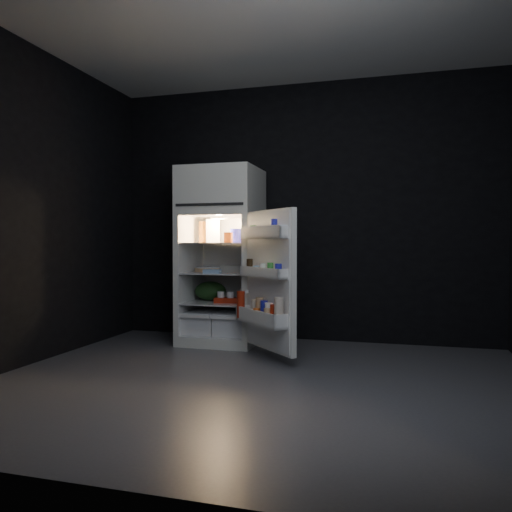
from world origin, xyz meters
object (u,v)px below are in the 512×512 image
(refrigerator, at_px, (222,250))
(milk_jug, at_px, (213,231))
(fridge_door, at_px, (267,282))
(yogurt_tray, at_px, (227,300))
(egg_carton, at_px, (234,269))

(refrigerator, distance_m, milk_jug, 0.23)
(fridge_door, distance_m, yogurt_tray, 0.79)
(fridge_door, relative_size, milk_jug, 5.08)
(egg_carton, distance_m, yogurt_tray, 0.32)
(egg_carton, bearing_deg, yogurt_tray, -127.60)
(refrigerator, xyz_separation_m, yogurt_tray, (0.09, -0.13, -0.50))
(refrigerator, xyz_separation_m, egg_carton, (0.15, -0.08, -0.19))
(fridge_door, distance_m, egg_carton, 0.76)
(refrigerator, xyz_separation_m, fridge_door, (0.64, -0.65, -0.27))
(milk_jug, bearing_deg, fridge_door, -61.22)
(refrigerator, relative_size, yogurt_tray, 7.52)
(fridge_door, xyz_separation_m, milk_jug, (-0.76, 0.70, 0.46))
(refrigerator, relative_size, milk_jug, 7.42)
(fridge_door, height_order, egg_carton, fridge_door)
(yogurt_tray, bearing_deg, egg_carton, 32.13)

